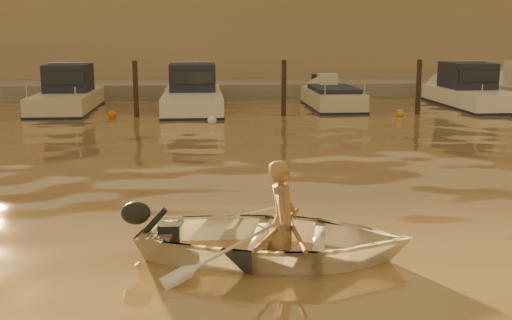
{
  "coord_description": "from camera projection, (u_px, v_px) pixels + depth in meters",
  "views": [
    {
      "loc": [
        -3.2,
        -9.25,
        3.03
      ],
      "look_at": [
        -2.23,
        2.0,
        0.75
      ],
      "focal_mm": 45.0,
      "sensor_mm": 36.0,
      "label": 1
    }
  ],
  "objects": [
    {
      "name": "ground_plane",
      "position": [
        411.0,
        231.0,
        9.91
      ],
      "size": [
        160.0,
        160.0,
        0.0
      ],
      "primitive_type": "plane",
      "color": "brown",
      "rests_on": "ground"
    },
    {
      "name": "dinghy",
      "position": [
        275.0,
        239.0,
        8.69
      ],
      "size": [
        4.14,
        3.34,
        0.76
      ],
      "primitive_type": "imported",
      "rotation": [
        0.0,
        0.0,
        1.36
      ],
      "color": "white",
      "rests_on": "ground_plane"
    },
    {
      "name": "person",
      "position": [
        282.0,
        220.0,
        8.63
      ],
      "size": [
        0.51,
        0.67,
        1.65
      ],
      "primitive_type": "imported",
      "rotation": [
        0.0,
        0.0,
        1.36
      ],
      "color": "#9A764D",
      "rests_on": "dinghy"
    },
    {
      "name": "outboard_motor",
      "position": [
        167.0,
        233.0,
        8.88
      ],
      "size": [
        0.96,
        0.58,
        0.7
      ],
      "primitive_type": null,
      "rotation": [
        0.0,
        0.0,
        -0.21
      ],
      "color": "black",
      "rests_on": "dinghy"
    },
    {
      "name": "oar_port",
      "position": [
        293.0,
        228.0,
        8.63
      ],
      "size": [
        0.07,
        2.1,
        0.13
      ],
      "primitive_type": "cylinder",
      "rotation": [
        1.54,
        0.0,
        -0.0
      ],
      "color": "brown",
      "rests_on": "dinghy"
    },
    {
      "name": "oar_starboard",
      "position": [
        279.0,
        228.0,
        8.66
      ],
      "size": [
        0.85,
        1.97,
        0.13
      ],
      "primitive_type": "cylinder",
      "rotation": [
        1.54,
        0.0,
        -0.39
      ],
      "color": "brown",
      "rests_on": "dinghy"
    },
    {
      "name": "moored_boat_1",
      "position": [
        67.0,
        94.0,
        24.7
      ],
      "size": [
        2.06,
        6.19,
        1.75
      ],
      "primitive_type": null,
      "color": "beige",
      "rests_on": "ground_plane"
    },
    {
      "name": "moored_boat_2",
      "position": [
        193.0,
        93.0,
        25.11
      ],
      "size": [
        2.21,
        7.44,
        1.75
      ],
      "primitive_type": null,
      "color": "white",
      "rests_on": "ground_plane"
    },
    {
      "name": "moored_boat_3",
      "position": [
        332.0,
        102.0,
        25.66
      ],
      "size": [
        1.83,
        5.37,
        0.95
      ],
      "primitive_type": null,
      "color": "beige",
      "rests_on": "ground_plane"
    },
    {
      "name": "moored_boat_4",
      "position": [
        472.0,
        91.0,
        26.07
      ],
      "size": [
        2.16,
        6.68,
        1.75
      ],
      "primitive_type": null,
      "color": "white",
      "rests_on": "ground_plane"
    },
    {
      "name": "piling_1",
      "position": [
        136.0,
        92.0,
        22.74
      ],
      "size": [
        0.18,
        0.18,
        2.2
      ],
      "primitive_type": "cylinder",
      "color": "#2D2319",
      "rests_on": "ground_plane"
    },
    {
      "name": "piling_2",
      "position": [
        284.0,
        91.0,
        23.19
      ],
      "size": [
        0.18,
        0.18,
        2.2
      ],
      "primitive_type": "cylinder",
      "color": "#2D2319",
      "rests_on": "ground_plane"
    },
    {
      "name": "piling_3",
      "position": [
        418.0,
        90.0,
        23.61
      ],
      "size": [
        0.18,
        0.18,
        2.2
      ],
      "primitive_type": "cylinder",
      "color": "#2D2319",
      "rests_on": "ground_plane"
    },
    {
      "name": "fender_b",
      "position": [
        112.0,
        115.0,
        22.78
      ],
      "size": [
        0.3,
        0.3,
        0.3
      ],
      "primitive_type": "sphere",
      "color": "#CC6018",
      "rests_on": "ground_plane"
    },
    {
      "name": "fender_c",
      "position": [
        212.0,
        120.0,
        21.41
      ],
      "size": [
        0.3,
        0.3,
        0.3
      ],
      "primitive_type": "sphere",
      "color": "white",
      "rests_on": "ground_plane"
    },
    {
      "name": "fender_d",
      "position": [
        400.0,
        114.0,
        23.12
      ],
      "size": [
        0.3,
        0.3,
        0.3
      ],
      "primitive_type": "sphere",
      "color": "orange",
      "rests_on": "ground_plane"
    },
    {
      "name": "quay",
      "position": [
        267.0,
        92.0,
        30.87
      ],
      "size": [
        52.0,
        4.0,
        1.0
      ],
      "primitive_type": "cube",
      "color": "gray",
      "rests_on": "ground_plane"
    },
    {
      "name": "waterfront_building",
      "position": [
        257.0,
        42.0,
        35.8
      ],
      "size": [
        46.0,
        7.0,
        4.8
      ],
      "primitive_type": "cube",
      "color": "#9E8466",
      "rests_on": "quay"
    }
  ]
}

